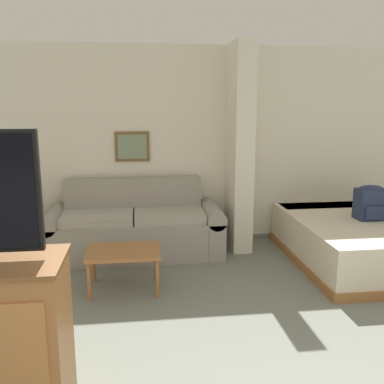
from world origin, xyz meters
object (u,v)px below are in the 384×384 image
at_px(couch, 134,228).
at_px(coffee_table, 124,254).
at_px(bed, 362,240).
at_px(backpack, 370,202).
at_px(table_lamp, 27,191).

xyz_separation_m(couch, coffee_table, (-0.10, -1.06, 0.04)).
xyz_separation_m(bed, backpack, (0.06, 0.00, 0.47)).
height_order(couch, coffee_table, couch).
bearing_deg(couch, coffee_table, -95.21).
relative_size(table_lamp, bed, 0.23).
bearing_deg(couch, bed, -13.04).
bearing_deg(bed, coffee_table, -171.11).
xyz_separation_m(table_lamp, backpack, (4.00, -0.56, -0.12)).
relative_size(couch, bed, 1.08).
distance_m(coffee_table, backpack, 2.91).
bearing_deg(table_lamp, bed, -8.11).
bearing_deg(bed, table_lamp, 171.89).
xyz_separation_m(couch, bed, (2.70, -0.63, -0.07)).
bearing_deg(coffee_table, table_lamp, 138.82).
distance_m(couch, bed, 2.77).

